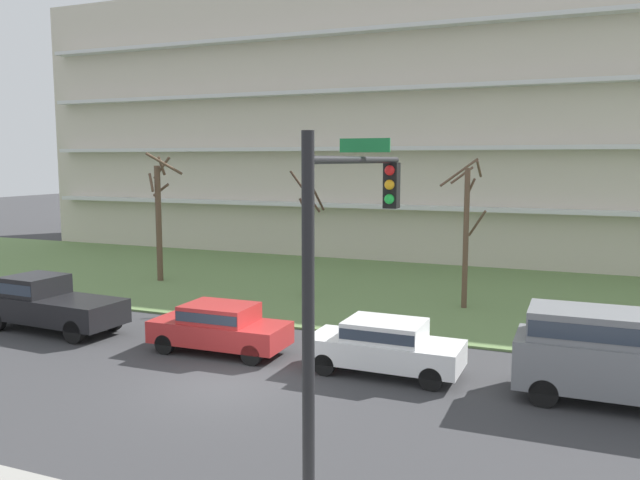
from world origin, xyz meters
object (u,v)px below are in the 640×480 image
Objects in this scene: tree_far_left at (159,215)px; sedan_red_center_right at (220,326)px; pickup_black_center_left at (49,303)px; traffic_signal_mast at (344,267)px; tree_left at (306,240)px; van_gray_near_left at (625,351)px; sedan_white_near_right at (385,344)px; tree_center at (466,230)px.

sedan_red_center_right is at bearing -45.67° from tree_far_left.
pickup_black_center_left is 0.85× the size of traffic_signal_mast.
van_gray_near_left is (12.38, -8.55, -1.21)m from tree_left.
sedan_white_near_right is at bearing 0.01° from van_gray_near_left.
van_gray_near_left is 1.17× the size of sedan_red_center_right.
tree_far_left reaches higher than tree_center.
tree_left is 6.98m from tree_center.
sedan_white_near_right is (14.43, -9.18, -2.53)m from tree_far_left.
tree_far_left reaches higher than pickup_black_center_left.
traffic_signal_mast is (7.00, -7.63, 3.53)m from sedan_red_center_right.
sedan_red_center_right and sedan_white_near_right have the same top height.
sedan_white_near_right is at bearing 101.37° from traffic_signal_mast.
tree_far_left is at bearing -46.53° from sedan_red_center_right.
pickup_black_center_left is at bearing -78.60° from tree_far_left.
sedan_red_center_right is 0.68× the size of traffic_signal_mast.
traffic_signal_mast reaches higher than van_gray_near_left.
van_gray_near_left is at bearing 58.58° from traffic_signal_mast.
sedan_white_near_right is 8.55m from traffic_signal_mast.
tree_far_left is 1.13× the size of tree_left.
sedan_white_near_right is (6.19, -8.55, -1.74)m from tree_left.
tree_far_left is 1.47× the size of sedan_red_center_right.
sedan_white_near_right is (5.46, 0.00, 0.00)m from sedan_red_center_right.
sedan_red_center_right is (-11.66, 0.00, -0.52)m from van_gray_near_left.
van_gray_near_left is at bearing -34.61° from tree_left.
tree_center is at bearing -125.43° from sedan_red_center_right.
van_gray_near_left is (5.45, -9.01, -1.91)m from tree_center.
van_gray_near_left reaches higher than sedan_red_center_right.
pickup_black_center_left is at bearing 151.57° from traffic_signal_mast.
tree_far_left is 13.09m from sedan_red_center_right.
sedan_red_center_right is at bearing -124.57° from tree_center.
sedan_red_center_right is at bearing -176.76° from pickup_black_center_left.
tree_far_left is 17.29m from sedan_white_near_right.
traffic_signal_mast reaches higher than tree_far_left.
tree_center is at bearing -0.67° from tree_far_left.
pickup_black_center_left is 1.24× the size of sedan_white_near_right.
sedan_white_near_right is at bearing -32.47° from tree_far_left.
van_gray_near_left is at bearing -176.69° from pickup_black_center_left.
tree_center is 10.70m from van_gray_near_left.
tree_left is 10.78m from pickup_black_center_left.
traffic_signal_mast is (-4.66, -7.63, 3.01)m from van_gray_near_left.
tree_left is at bearing -53.26° from sedan_white_near_right.
sedan_white_near_right is at bearing -176.72° from pickup_black_center_left.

